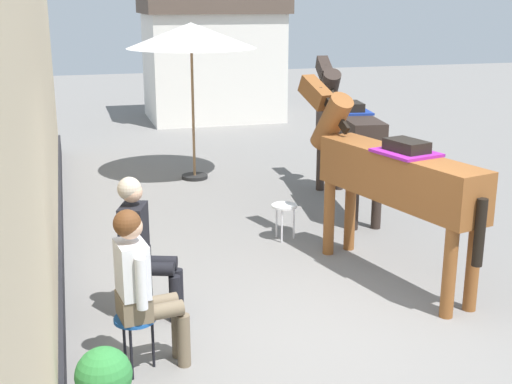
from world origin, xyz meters
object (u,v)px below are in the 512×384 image
at_px(seated_visitor_near, 141,282).
at_px(saddled_horse_far, 346,128).
at_px(cafe_parasol, 191,36).
at_px(spare_stool_white, 284,209).
at_px(seated_visitor_far, 141,241).
at_px(saddled_horse_near, 390,174).

distance_m(seated_visitor_near, saddled_horse_far, 5.15).
height_order(seated_visitor_near, cafe_parasol, cafe_parasol).
bearing_deg(spare_stool_white, seated_visitor_near, -127.81).
relative_size(seated_visitor_near, spare_stool_white, 3.02).
xyz_separation_m(cafe_parasol, spare_stool_white, (0.53, -3.30, -1.96)).
relative_size(seated_visitor_near, seated_visitor_far, 1.00).
xyz_separation_m(seated_visitor_near, saddled_horse_near, (2.79, 1.27, 0.38)).
bearing_deg(saddled_horse_near, spare_stool_white, 116.98).
bearing_deg(cafe_parasol, saddled_horse_near, -75.22).
bearing_deg(saddled_horse_far, cafe_parasol, 131.00).
bearing_deg(saddled_horse_far, seated_visitor_near, -131.21).
bearing_deg(seated_visitor_near, saddled_horse_far, 48.79).
bearing_deg(seated_visitor_far, seated_visitor_near, -96.49).
bearing_deg(cafe_parasol, seated_visitor_near, -104.53).
relative_size(saddled_horse_near, cafe_parasol, 1.14).
height_order(saddled_horse_far, spare_stool_white, saddled_horse_far).
distance_m(saddled_horse_near, cafe_parasol, 5.01).
height_order(seated_visitor_far, saddled_horse_far, saddled_horse_far).
xyz_separation_m(seated_visitor_near, spare_stool_white, (2.07, 2.67, -0.38)).
xyz_separation_m(seated_visitor_near, seated_visitor_far, (0.11, 0.96, 0.00)).
distance_m(cafe_parasol, spare_stool_white, 3.87).
height_order(seated_visitor_near, seated_visitor_far, same).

